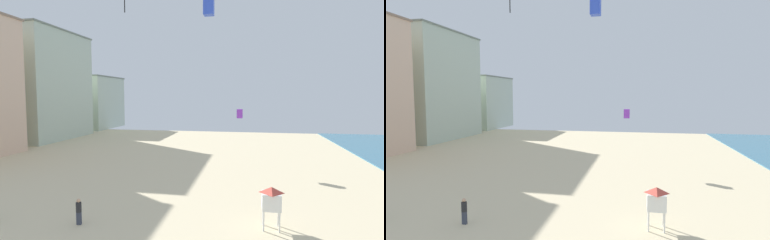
# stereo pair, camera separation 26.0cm
# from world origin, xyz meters

# --- Properties ---
(boardwalk_hotel_mid) EXTENTS (14.49, 17.33, 19.72)m
(boardwalk_hotel_mid) POSITION_xyz_m (-31.16, 43.12, 9.86)
(boardwalk_hotel_mid) COLOR #B7C6B2
(boardwalk_hotel_mid) RESTS_ON ground
(boardwalk_hotel_far) EXTENTS (12.82, 14.76, 12.70)m
(boardwalk_hotel_far) POSITION_xyz_m (-31.16, 62.68, 6.36)
(boardwalk_hotel_far) COLOR #B7C6B2
(boardwalk_hotel_far) RESTS_ON ground
(kite_flyer) EXTENTS (0.34, 0.34, 1.64)m
(kite_flyer) POSITION_xyz_m (-1.79, 9.37, 0.92)
(kite_flyer) COLOR #383D4C
(kite_flyer) RESTS_ON ground
(lifeguard_stand) EXTENTS (1.10, 1.10, 2.55)m
(lifeguard_stand) POSITION_xyz_m (9.84, 11.02, 1.84)
(lifeguard_stand) COLOR white
(lifeguard_stand) RESTS_ON ground
(kite_blue_box) EXTENTS (1.00, 1.00, 1.56)m
(kite_blue_box) POSITION_xyz_m (4.37, 23.18, 16.66)
(kite_blue_box) COLOR blue
(kite_purple_box) EXTENTS (0.63, 0.63, 0.99)m
(kite_purple_box) POSITION_xyz_m (7.39, 26.63, 5.99)
(kite_purple_box) COLOR purple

